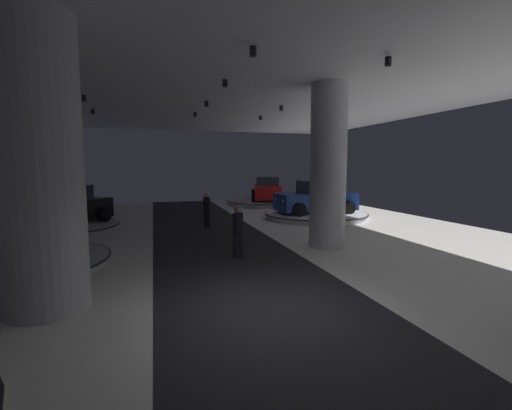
{
  "coord_description": "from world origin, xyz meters",
  "views": [
    {
      "loc": [
        -2.11,
        -6.23,
        2.76
      ],
      "look_at": [
        1.34,
        5.71,
        1.4
      ],
      "focal_mm": 24.9,
      "sensor_mm": 36.0,
      "label": 1
    }
  ],
  "objects_px": {
    "display_car_far_right": "(316,198)",
    "display_platform_far_left": "(61,228)",
    "display_car_mid_left": "(4,233)",
    "display_platform_mid_left": "(7,264)",
    "display_platform_far_right": "(315,215)",
    "column_right": "(328,167)",
    "visitor_walking_far": "(238,228)",
    "visitor_walking_near": "(207,208)",
    "display_car_far_left": "(61,207)",
    "display_car_deep_right": "(267,189)",
    "display_platform_deep_right": "(267,202)",
    "column_left": "(39,167)"
  },
  "relations": [
    {
      "from": "display_car_mid_left",
      "to": "display_platform_mid_left",
      "type": "bearing_deg",
      "value": 96.96
    },
    {
      "from": "display_car_far_left",
      "to": "display_platform_far_right",
      "type": "bearing_deg",
      "value": 1.73
    },
    {
      "from": "visitor_walking_near",
      "to": "visitor_walking_far",
      "type": "height_order",
      "value": "same"
    },
    {
      "from": "display_car_far_left",
      "to": "visitor_walking_far",
      "type": "distance_m",
      "value": 9.04
    },
    {
      "from": "display_car_far_left",
      "to": "visitor_walking_near",
      "type": "distance_m",
      "value": 6.19
    },
    {
      "from": "display_platform_deep_right",
      "to": "visitor_walking_near",
      "type": "xyz_separation_m",
      "value": [
        -5.62,
        -8.56,
        0.73
      ]
    },
    {
      "from": "display_platform_mid_left",
      "to": "display_car_far_left",
      "type": "distance_m",
      "value": 5.97
    },
    {
      "from": "column_left",
      "to": "display_platform_mid_left",
      "type": "relative_size",
      "value": 1.04
    },
    {
      "from": "display_car_far_right",
      "to": "display_platform_far_left",
      "type": "distance_m",
      "value": 12.2
    },
    {
      "from": "display_platform_deep_right",
      "to": "display_platform_far_left",
      "type": "bearing_deg",
      "value": -146.84
    },
    {
      "from": "display_platform_mid_left",
      "to": "display_platform_far_right",
      "type": "relative_size",
      "value": 0.96
    },
    {
      "from": "display_car_far_right",
      "to": "visitor_walking_far",
      "type": "distance_m",
      "value": 9.09
    },
    {
      "from": "display_car_deep_right",
      "to": "display_platform_far_left",
      "type": "xyz_separation_m",
      "value": [
        -11.75,
        -7.65,
        -0.94
      ]
    },
    {
      "from": "display_car_deep_right",
      "to": "display_platform_far_right",
      "type": "bearing_deg",
      "value": -87.01
    },
    {
      "from": "display_platform_mid_left",
      "to": "visitor_walking_far",
      "type": "distance_m",
      "value": 6.37
    },
    {
      "from": "display_platform_mid_left",
      "to": "display_platform_far_right",
      "type": "height_order",
      "value": "display_platform_far_right"
    },
    {
      "from": "display_car_deep_right",
      "to": "visitor_walking_far",
      "type": "distance_m",
      "value": 15.2
    },
    {
      "from": "display_car_far_right",
      "to": "display_platform_deep_right",
      "type": "xyz_separation_m",
      "value": [
        -0.4,
        7.29,
        -0.87
      ]
    },
    {
      "from": "display_car_far_right",
      "to": "visitor_walking_near",
      "type": "bearing_deg",
      "value": -168.08
    },
    {
      "from": "display_platform_mid_left",
      "to": "display_car_far_right",
      "type": "relative_size",
      "value": 1.22
    },
    {
      "from": "display_platform_deep_right",
      "to": "display_car_far_left",
      "type": "relative_size",
      "value": 1.33
    },
    {
      "from": "column_right",
      "to": "display_car_far_left",
      "type": "xyz_separation_m",
      "value": [
        -9.58,
        5.81,
        -1.74
      ]
    },
    {
      "from": "display_car_mid_left",
      "to": "visitor_walking_far",
      "type": "distance_m",
      "value": 6.32
    },
    {
      "from": "column_left",
      "to": "visitor_walking_far",
      "type": "distance_m",
      "value": 5.54
    },
    {
      "from": "display_platform_mid_left",
      "to": "display_car_far_left",
      "type": "relative_size",
      "value": 1.2
    },
    {
      "from": "display_car_deep_right",
      "to": "display_car_far_right",
      "type": "bearing_deg",
      "value": -86.77
    },
    {
      "from": "display_car_mid_left",
      "to": "display_platform_far_right",
      "type": "distance_m",
      "value": 13.72
    },
    {
      "from": "column_right",
      "to": "visitor_walking_near",
      "type": "bearing_deg",
      "value": 125.18
    },
    {
      "from": "column_right",
      "to": "display_car_deep_right",
      "type": "xyz_separation_m",
      "value": [
        2.16,
        13.44,
        -1.66
      ]
    },
    {
      "from": "display_platform_mid_left",
      "to": "display_car_mid_left",
      "type": "bearing_deg",
      "value": -83.04
    },
    {
      "from": "display_platform_mid_left",
      "to": "visitor_walking_far",
      "type": "height_order",
      "value": "visitor_walking_far"
    },
    {
      "from": "visitor_walking_near",
      "to": "visitor_walking_far",
      "type": "relative_size",
      "value": 1.0
    },
    {
      "from": "display_car_far_right",
      "to": "display_platform_far_left",
      "type": "xyz_separation_m",
      "value": [
        -12.16,
        -0.39,
        -0.91
      ]
    },
    {
      "from": "display_platform_mid_left",
      "to": "column_left",
      "type": "bearing_deg",
      "value": -61.43
    },
    {
      "from": "display_car_mid_left",
      "to": "display_platform_far_right",
      "type": "bearing_deg",
      "value": 27.38
    },
    {
      "from": "column_left",
      "to": "visitor_walking_near",
      "type": "height_order",
      "value": "column_left"
    },
    {
      "from": "display_platform_mid_left",
      "to": "display_platform_far_right",
      "type": "xyz_separation_m",
      "value": [
        12.16,
        6.27,
        0.04
      ]
    },
    {
      "from": "column_right",
      "to": "visitor_walking_far",
      "type": "bearing_deg",
      "value": -167.54
    },
    {
      "from": "display_platform_mid_left",
      "to": "display_platform_deep_right",
      "type": "bearing_deg",
      "value": 48.99
    },
    {
      "from": "display_platform_mid_left",
      "to": "display_car_deep_right",
      "type": "xyz_separation_m",
      "value": [
        11.78,
        13.53,
        0.96
      ]
    },
    {
      "from": "display_car_deep_right",
      "to": "display_car_far_left",
      "type": "height_order",
      "value": "display_car_deep_right"
    },
    {
      "from": "display_platform_far_left",
      "to": "display_car_deep_right",
      "type": "bearing_deg",
      "value": 33.08
    },
    {
      "from": "display_car_mid_left",
      "to": "column_right",
      "type": "bearing_deg",
      "value": 0.72
    },
    {
      "from": "display_car_deep_right",
      "to": "visitor_walking_near",
      "type": "relative_size",
      "value": 2.84
    },
    {
      "from": "display_car_far_right",
      "to": "display_car_far_left",
      "type": "height_order",
      "value": "display_car_far_right"
    },
    {
      "from": "display_car_mid_left",
      "to": "visitor_walking_near",
      "type": "height_order",
      "value": "display_car_mid_left"
    },
    {
      "from": "display_platform_far_left",
      "to": "visitor_walking_far",
      "type": "xyz_separation_m",
      "value": [
        6.26,
        -6.52,
        0.77
      ]
    },
    {
      "from": "display_platform_mid_left",
      "to": "display_car_far_right",
      "type": "bearing_deg",
      "value": 27.2
    },
    {
      "from": "display_platform_deep_right",
      "to": "display_platform_far_right",
      "type": "bearing_deg",
      "value": -87.09
    },
    {
      "from": "display_car_far_right",
      "to": "visitor_walking_near",
      "type": "relative_size",
      "value": 2.71
    }
  ]
}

